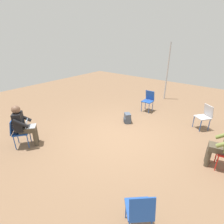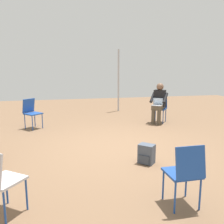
{
  "view_description": "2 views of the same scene",
  "coord_description": "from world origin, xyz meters",
  "views": [
    {
      "loc": [
        -3.87,
        -2.78,
        2.91
      ],
      "look_at": [
        -0.18,
        0.13,
        0.88
      ],
      "focal_mm": 28.0,
      "sensor_mm": 36.0,
      "label": 1
    },
    {
      "loc": [
        5.14,
        -1.21,
        1.8
      ],
      "look_at": [
        -0.29,
        -0.03,
        0.74
      ],
      "focal_mm": 40.0,
      "sensor_mm": 36.0,
      "label": 2
    }
  ],
  "objects": [
    {
      "name": "chair_east",
      "position": [
        2.49,
        0.3,
        0.5
      ],
      "size": [
        0.44,
        0.41,
        0.85
      ],
      "rotation": [
        0.0,
        0.0,
        1.58
      ],
      "color": "#1E4799",
      "rests_on": "ground"
    },
    {
      "name": "tent_pole_near",
      "position": [
        -4.32,
        1.1,
        1.19
      ],
      "size": [
        0.07,
        0.07,
        2.38
      ],
      "primitive_type": "cylinder",
      "color": "#B2B2B7",
      "rests_on": "ground"
    },
    {
      "name": "person_with_laptop",
      "position": [
        -2.02,
        1.83,
        0.69
      ],
      "size": [
        0.64,
        0.63,
        1.24
      ],
      "rotation": [
        0.0,
        0.0,
        -2.23
      ],
      "color": "#4C4233",
      "rests_on": "ground"
    },
    {
      "name": "chair_northwest",
      "position": [
        -2.15,
        1.93,
        0.5
      ],
      "size": [
        0.58,
        0.58,
        0.85
      ],
      "rotation": [
        0.0,
        0.0,
        -2.23
      ],
      "color": "#1E4799",
      "rests_on": "ground"
    },
    {
      "name": "ground_plane",
      "position": [
        0.0,
        0.0,
        0.0
      ],
      "size": [
        16.33,
        16.33,
        0.0
      ],
      "primitive_type": "plane",
      "color": "brown"
    },
    {
      "name": "backpack_near_laptop_user",
      "position": [
        1.0,
        0.34,
        0.16
      ],
      "size": [
        0.34,
        0.34,
        0.36
      ],
      "rotation": [
        0.0,
        0.0,
        0.82
      ],
      "color": "#475160",
      "rests_on": "ground"
    },
    {
      "name": "chair_southwest",
      "position": [
        -2.16,
        -1.97,
        0.5
      ],
      "size": [
        0.59,
        0.58,
        0.85
      ],
      "rotation": [
        0.0,
        0.0,
        -0.84
      ],
      "color": "#1E4799",
      "rests_on": "ground"
    }
  ]
}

